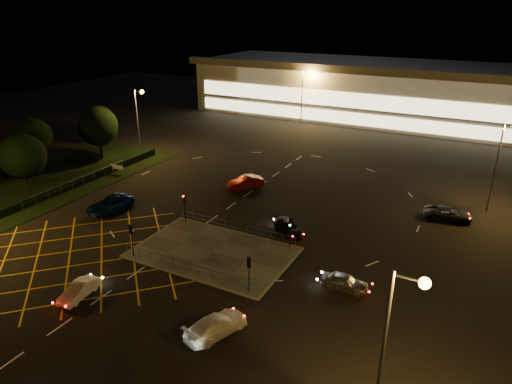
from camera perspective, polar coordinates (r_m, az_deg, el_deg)
The scene contains 24 objects.
ground at distance 45.32m, azimuth -6.15°, elevation -5.87°, with size 180.00×180.00×0.00m, color black.
pedestrian_island at distance 42.86m, azimuth -5.39°, elevation -7.51°, with size 14.00×9.00×0.12m, color #4C4944.
grass_verge at distance 67.40m, azimuth -23.45°, elevation 2.02°, with size 18.00×30.00×0.08m, color black.
hedge at distance 63.57m, azimuth -20.62°, elevation 1.72°, with size 2.00×26.00×1.00m, color black.
supermarket at distance 98.84m, azimuth 14.42°, elevation 12.31°, with size 72.00×26.50×10.50m.
streetlight_se at distance 24.07m, azimuth 16.95°, elevation -16.60°, with size 1.78×0.56×10.03m.
streetlight_nw at distance 70.39m, azimuth -14.42°, elevation 9.53°, with size 1.78×0.56×10.03m.
streetlight_ne at distance 54.92m, azimuth 28.46°, elevation 4.00°, with size 1.78×0.56×10.03m.
streetlight_far_left at distance 88.35m, azimuth 6.05°, elevation 12.58°, with size 1.78×0.56×10.03m.
signal_sw at distance 42.42m, azimuth -15.32°, elevation -5.07°, with size 0.28×0.30×3.15m.
signal_se at distance 36.06m, azimuth -0.88°, elevation -9.37°, with size 0.28×0.30×3.15m.
signal_nw at distance 47.88m, azimuth -8.94°, elevation -1.28°, with size 0.28×0.30×3.15m.
signal_ne at distance 42.35m, azimuth 4.32°, elevation -4.32°, with size 0.28×0.30×3.15m.
tree_b at distance 69.22m, azimuth -26.16°, elevation 6.09°, with size 5.40×5.40×7.35m.
tree_c at distance 71.03m, azimuth -19.14°, elevation 7.77°, with size 5.76×5.76×7.84m.
tree_d at distance 79.50m, azimuth -18.99°, elevation 8.55°, with size 4.68×4.68×6.37m.
tree_e at distance 61.15m, azimuth -27.14°, elevation 4.00°, with size 5.40×5.40×7.35m.
car_queue_white at distance 39.09m, azimuth -21.27°, elevation -11.38°, with size 1.29×3.70×1.22m, color silver.
car_left_blue at distance 53.41m, azimuth -17.79°, elevation -1.43°, with size 2.56×5.56×1.54m, color #0D204F.
car_far_dkgrey at distance 46.13m, azimuth 4.06°, elevation -4.39°, with size 1.73×4.26×1.24m, color black.
car_right_silver at distance 38.11m, azimuth 11.01°, elevation -10.97°, with size 1.54×3.84×1.31m, color #A8ACB0.
car_circ_red at distance 57.06m, azimuth -1.39°, elevation 1.22°, with size 1.65×4.74×1.56m, color maroon.
car_east_grey at distance 52.88m, azimuth 22.87°, elevation -2.51°, with size 2.28×4.94×1.37m, color black.
car_approach_white at distance 33.14m, azimuth -5.01°, elevation -16.24°, with size 1.96×4.81×1.40m, color white.
Camera 1 is at (22.79, -32.89, 21.30)m, focal length 32.00 mm.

